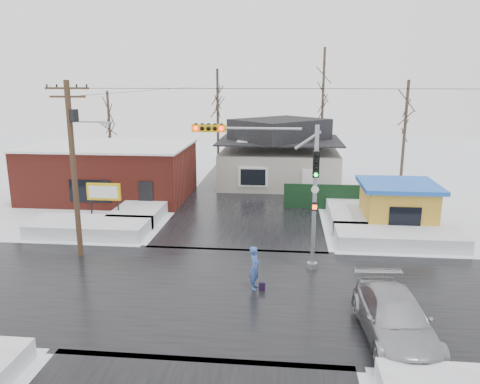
# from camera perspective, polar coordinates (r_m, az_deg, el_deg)

# --- Properties ---
(ground) EXTENTS (120.00, 120.00, 0.00)m
(ground) POSITION_cam_1_polar(r_m,az_deg,el_deg) (20.86, -2.12, -12.04)
(ground) COLOR white
(ground) RESTS_ON ground
(road_ns) EXTENTS (10.00, 120.00, 0.02)m
(road_ns) POSITION_cam_1_polar(r_m,az_deg,el_deg) (20.86, -2.12, -12.02)
(road_ns) COLOR black
(road_ns) RESTS_ON ground
(road_ew) EXTENTS (120.00, 10.00, 0.02)m
(road_ew) POSITION_cam_1_polar(r_m,az_deg,el_deg) (20.86, -2.12, -12.02)
(road_ew) COLOR black
(road_ew) RESTS_ON ground
(snowbank_nw) EXTENTS (7.00, 3.00, 0.80)m
(snowbank_nw) POSITION_cam_1_polar(r_m,az_deg,el_deg) (29.44, -17.87, -4.13)
(snowbank_nw) COLOR white
(snowbank_nw) RESTS_ON ground
(snowbank_ne) EXTENTS (7.00, 3.00, 0.80)m
(snowbank_ne) POSITION_cam_1_polar(r_m,az_deg,el_deg) (27.77, 18.77, -5.25)
(snowbank_ne) COLOR white
(snowbank_ne) RESTS_ON ground
(snowbank_nside_w) EXTENTS (3.00, 8.00, 0.80)m
(snowbank_nside_w) POSITION_cam_1_polar(r_m,az_deg,el_deg) (33.24, -11.31, -1.72)
(snowbank_nside_w) COLOR white
(snowbank_nside_w) RESTS_ON ground
(snowbank_nside_e) EXTENTS (3.00, 8.00, 0.80)m
(snowbank_nside_e) POSITION_cam_1_polar(r_m,az_deg,el_deg) (32.11, 13.36, -2.37)
(snowbank_nside_e) COLOR white
(snowbank_nside_e) RESTS_ON ground
(traffic_signal) EXTENTS (6.05, 0.68, 7.00)m
(traffic_signal) POSITION_cam_1_polar(r_m,az_deg,el_deg) (22.05, 5.11, 1.81)
(traffic_signal) COLOR gray
(traffic_signal) RESTS_ON ground
(utility_pole) EXTENTS (3.15, 0.44, 9.00)m
(utility_pole) POSITION_cam_1_polar(r_m,az_deg,el_deg) (24.83, -19.55, 3.74)
(utility_pole) COLOR #382619
(utility_pole) RESTS_ON ground
(brick_building) EXTENTS (12.20, 8.20, 4.12)m
(brick_building) POSITION_cam_1_polar(r_m,az_deg,el_deg) (37.85, -15.48, 2.51)
(brick_building) COLOR maroon
(brick_building) RESTS_ON ground
(marquee_sign) EXTENTS (2.20, 0.21, 2.55)m
(marquee_sign) POSITION_cam_1_polar(r_m,az_deg,el_deg) (31.25, -16.27, -0.11)
(marquee_sign) COLOR black
(marquee_sign) RESTS_ON ground
(house) EXTENTS (10.40, 8.40, 5.76)m
(house) POSITION_cam_1_polar(r_m,az_deg,el_deg) (41.13, 4.82, 4.57)
(house) COLOR #ABA79B
(house) RESTS_ON ground
(kiosk) EXTENTS (4.60, 4.60, 2.88)m
(kiosk) POSITION_cam_1_polar(r_m,az_deg,el_deg) (30.39, 18.62, -1.55)
(kiosk) COLOR gold
(kiosk) RESTS_ON ground
(fence) EXTENTS (8.00, 0.12, 1.80)m
(fence) POSITION_cam_1_polar(r_m,az_deg,el_deg) (33.84, 12.14, -0.62)
(fence) COLOR black
(fence) RESTS_ON ground
(tree_far_left) EXTENTS (3.00, 3.00, 10.00)m
(tree_far_left) POSITION_cam_1_polar(r_m,az_deg,el_deg) (45.13, -2.76, 12.20)
(tree_far_left) COLOR #332821
(tree_far_left) RESTS_ON ground
(tree_far_mid) EXTENTS (3.00, 3.00, 12.00)m
(tree_far_mid) POSITION_cam_1_polar(r_m,az_deg,el_deg) (46.75, 10.19, 14.01)
(tree_far_mid) COLOR #332821
(tree_far_mid) RESTS_ON ground
(tree_far_right) EXTENTS (3.00, 3.00, 9.00)m
(tree_far_right) POSITION_cam_1_polar(r_m,az_deg,el_deg) (39.79, 19.68, 10.12)
(tree_far_right) COLOR #332821
(tree_far_right) RESTS_ON ground
(tree_far_west) EXTENTS (3.00, 3.00, 8.00)m
(tree_far_west) POSITION_cam_1_polar(r_m,az_deg,el_deg) (45.84, -15.77, 9.75)
(tree_far_west) COLOR #332821
(tree_far_west) RESTS_ON ground
(pedestrian) EXTENTS (0.54, 0.76, 1.94)m
(pedestrian) POSITION_cam_1_polar(r_m,az_deg,el_deg) (20.74, 1.81, -9.25)
(pedestrian) COLOR #3B58A5
(pedestrian) RESTS_ON ground
(car) EXTENTS (2.60, 5.68, 1.61)m
(car) POSITION_cam_1_polar(r_m,az_deg,el_deg) (17.92, 18.35, -14.43)
(car) COLOR #A2A3A9
(car) RESTS_ON ground
(shopping_bag) EXTENTS (0.29, 0.14, 0.35)m
(shopping_bag) POSITION_cam_1_polar(r_m,az_deg,el_deg) (20.88, 2.69, -11.49)
(shopping_bag) COLOR black
(shopping_bag) RESTS_ON ground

